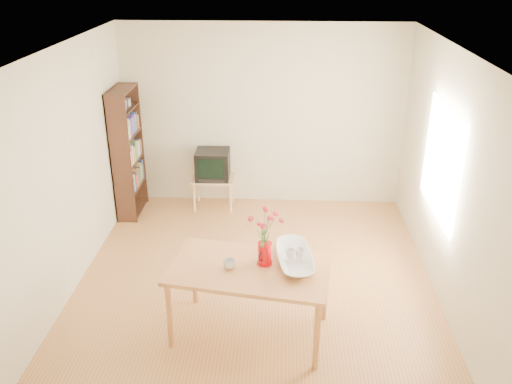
# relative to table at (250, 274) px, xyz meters

# --- Properties ---
(room) EXTENTS (4.50, 4.50, 4.50)m
(room) POSITION_rel_table_xyz_m (0.03, 0.87, 0.63)
(room) COLOR #A76D3B
(room) RESTS_ON ground
(table) EXTENTS (1.61, 1.09, 0.75)m
(table) POSITION_rel_table_xyz_m (0.00, 0.00, 0.00)
(table) COLOR #BC7740
(table) RESTS_ON ground
(tv_stand) EXTENTS (0.60, 0.45, 0.46)m
(tv_stand) POSITION_rel_table_xyz_m (-0.70, 2.83, -0.29)
(tv_stand) COLOR tan
(tv_stand) RESTS_ON ground
(bookshelf) EXTENTS (0.28, 0.70, 1.80)m
(bookshelf) POSITION_rel_table_xyz_m (-1.85, 2.61, 0.17)
(bookshelf) COLOR black
(bookshelf) RESTS_ON ground
(pitcher) EXTENTS (0.15, 0.22, 0.22)m
(pitcher) POSITION_rel_table_xyz_m (0.13, 0.08, 0.18)
(pitcher) COLOR red
(pitcher) RESTS_ON table
(flowers) EXTENTS (0.25, 0.25, 0.36)m
(flowers) POSITION_rel_table_xyz_m (0.13, 0.07, 0.47)
(flowers) COLOR #F23955
(flowers) RESTS_ON pitcher
(mug) EXTENTS (0.15, 0.15, 0.09)m
(mug) POSITION_rel_table_xyz_m (-0.19, -0.03, 0.12)
(mug) COLOR white
(mug) RESTS_ON table
(bowl) EXTENTS (0.55, 0.55, 0.47)m
(bowl) POSITION_rel_table_xyz_m (0.42, 0.13, 0.31)
(bowl) COLOR white
(bowl) RESTS_ON table
(teacup_a) EXTENTS (0.10, 0.10, 0.07)m
(teacup_a) POSITION_rel_table_xyz_m (0.38, 0.13, 0.27)
(teacup_a) COLOR white
(teacup_a) RESTS_ON bowl
(teacup_b) EXTENTS (0.10, 0.10, 0.07)m
(teacup_b) POSITION_rel_table_xyz_m (0.46, 0.15, 0.27)
(teacup_b) COLOR white
(teacup_b) RESTS_ON bowl
(television) EXTENTS (0.48, 0.45, 0.41)m
(television) POSITION_rel_table_xyz_m (-0.70, 2.85, -0.01)
(television) COLOR black
(television) RESTS_ON tv_stand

